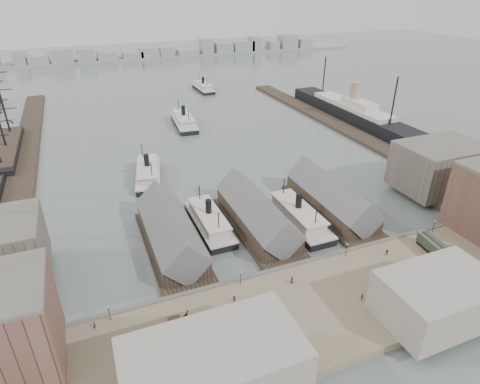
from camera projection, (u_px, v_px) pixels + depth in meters
name	position (u px, v px, depth m)	size (l,w,h in m)	color
ground	(282.00, 260.00, 107.38)	(900.00, 900.00, 0.00)	#556360
quay	(323.00, 307.00, 90.52)	(180.00, 30.00, 2.00)	#786951
seawall	(292.00, 268.00, 102.58)	(180.00, 1.20, 2.30)	#59544C
west_wharf	(25.00, 159.00, 166.27)	(10.00, 220.00, 1.60)	#2D231C
east_wharf	(336.00, 124.00, 206.81)	(10.00, 180.00, 1.60)	#2D231C
ferry_shed_west	(171.00, 233.00, 110.38)	(14.00, 42.00, 12.60)	#2D231C
ferry_shed_center	(257.00, 215.00, 119.05)	(14.00, 42.00, 12.60)	#2D231C
ferry_shed_east	(331.00, 199.00, 127.73)	(14.00, 42.00, 12.60)	#2D231C
warehouse_east_back	(439.00, 167.00, 137.95)	(28.00, 20.00, 15.00)	#60564C
street_bldg_center	(438.00, 298.00, 84.57)	(24.00, 16.00, 10.00)	gray
street_bldg_west	(214.00, 371.00, 67.41)	(30.00, 16.00, 12.00)	gray
lamp_post_far_w	(109.00, 310.00, 84.43)	(0.44, 0.44, 3.92)	black
lamp_post_near_w	(240.00, 276.00, 94.44)	(0.44, 0.44, 3.92)	black
lamp_post_near_e	(347.00, 247.00, 104.45)	(0.44, 0.44, 3.92)	black
lamp_post_far_e	(434.00, 224.00, 114.47)	(0.44, 0.44, 3.92)	black
far_shore	(117.00, 56.00, 378.74)	(500.00, 40.00, 15.72)	gray
ferry_docked_west	(209.00, 221.00, 120.63)	(8.41, 28.03, 10.01)	black
ferry_docked_east	(298.00, 216.00, 122.84)	(9.04, 30.14, 10.76)	black
ferry_open_near	(148.00, 173.00, 150.57)	(14.15, 30.35, 10.44)	black
ferry_open_mid	(184.00, 121.00, 205.96)	(11.79, 31.88, 11.16)	black
ferry_open_far	(203.00, 87.00, 272.72)	(8.58, 27.59, 9.82)	black
sailing_ship_mid	(7.00, 149.00, 170.95)	(9.64, 55.72, 39.65)	black
ocean_steamer	(352.00, 112.00, 215.00)	(13.65, 99.76, 19.95)	black
tram	(433.00, 246.00, 106.13)	(3.93, 10.92, 3.80)	black
horse_cart_left	(183.00, 316.00, 85.48)	(4.67, 1.56, 1.63)	black
horse_cart_center	(279.00, 317.00, 85.32)	(4.99, 1.67, 1.72)	black
horse_cart_right	(405.00, 275.00, 97.57)	(4.80, 2.66, 1.55)	black
pedestrian_0	(95.00, 325.00, 83.28)	(0.61, 0.45, 1.68)	black
pedestrian_1	(179.00, 345.00, 78.61)	(0.84, 0.66, 1.73)	black
pedestrian_2	(234.00, 299.00, 90.08)	(1.09, 0.63, 1.69)	black
pedestrian_3	(275.00, 331.00, 81.78)	(1.01, 0.42, 1.73)	black
pedestrian_4	(292.00, 280.00, 95.87)	(0.83, 0.54, 1.70)	black
pedestrian_5	(362.00, 296.00, 90.93)	(0.59, 0.43, 1.62)	black
pedestrian_6	(387.00, 252.00, 105.60)	(0.85, 0.66, 1.74)	black
pedestrian_7	(444.00, 272.00, 98.60)	(1.09, 0.63, 1.69)	black
pedestrian_8	(435.00, 243.00, 109.28)	(1.01, 0.42, 1.72)	black
pedestrian_10	(214.00, 319.00, 84.74)	(1.17, 0.67, 1.81)	black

